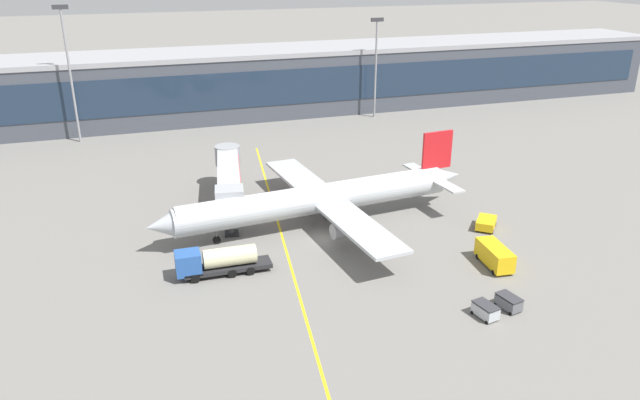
% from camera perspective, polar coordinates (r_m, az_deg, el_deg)
% --- Properties ---
extents(ground_plane, '(700.00, 700.00, 0.00)m').
position_cam_1_polar(ground_plane, '(78.37, 0.40, -3.67)').
color(ground_plane, slate).
extents(apron_lead_in_line, '(11.50, 79.25, 0.01)m').
position_cam_1_polar(apron_lead_in_line, '(78.79, -3.54, -3.57)').
color(apron_lead_in_line, yellow).
rests_on(apron_lead_in_line, ground_plane).
extents(terminal_building, '(212.04, 18.50, 14.53)m').
position_cam_1_polar(terminal_building, '(140.74, -7.23, 10.89)').
color(terminal_building, '#424751').
rests_on(terminal_building, ground_plane).
extents(main_airliner, '(45.18, 36.14, 11.00)m').
position_cam_1_polar(main_airliner, '(80.80, -0.12, 0.12)').
color(main_airliner, '#B2B7BC').
rests_on(main_airliner, ground_plane).
extents(jet_bridge, '(7.04, 21.91, 6.55)m').
position_cam_1_polar(jet_bridge, '(87.69, -8.56, 2.37)').
color(jet_bridge, '#B2B7BC').
rests_on(jet_bridge, ground_plane).
extents(fuel_tanker, '(10.86, 2.90, 3.25)m').
position_cam_1_polar(fuel_tanker, '(70.20, -9.62, -5.64)').
color(fuel_tanker, '#232326').
rests_on(fuel_tanker, ground_plane).
extents(lavatory_truck, '(2.87, 6.00, 2.50)m').
position_cam_1_polar(lavatory_truck, '(74.24, 16.01, -4.91)').
color(lavatory_truck, yellow).
rests_on(lavatory_truck, ground_plane).
extents(pushback_tug, '(4.22, 4.38, 1.40)m').
position_cam_1_polar(pushback_tug, '(83.86, 15.31, -2.08)').
color(pushback_tug, yellow).
rests_on(pushback_tug, ground_plane).
extents(baggage_cart_0, '(2.05, 2.89, 1.48)m').
position_cam_1_polar(baggage_cart_0, '(64.24, 15.24, -9.95)').
color(baggage_cart_0, '#B2B7BC').
rests_on(baggage_cart_0, ground_plane).
extents(baggage_cart_1, '(2.05, 2.89, 1.48)m').
position_cam_1_polar(baggage_cart_1, '(66.29, 17.27, -9.13)').
color(baggage_cart_1, '#595B60').
rests_on(baggage_cart_1, ground_plane).
extents(apron_light_mast_0, '(2.80, 0.50, 21.57)m').
position_cam_1_polar(apron_light_mast_0, '(136.55, 5.27, 12.96)').
color(apron_light_mast_0, gray).
rests_on(apron_light_mast_0, ground_plane).
extents(apron_light_mast_1, '(2.80, 0.50, 25.65)m').
position_cam_1_polar(apron_light_mast_1, '(125.37, -22.48, 11.60)').
color(apron_light_mast_1, gray).
rests_on(apron_light_mast_1, ground_plane).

